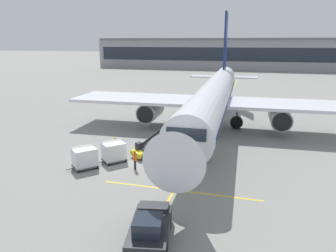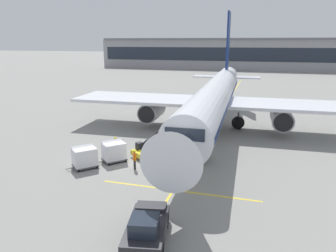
% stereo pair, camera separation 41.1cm
% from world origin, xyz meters
% --- Properties ---
extents(ground_plane, '(600.00, 600.00, 0.00)m').
position_xyz_m(ground_plane, '(0.00, 0.00, 0.00)').
color(ground_plane, gray).
extents(parked_airplane, '(35.64, 45.84, 15.54)m').
position_xyz_m(parked_airplane, '(4.62, 13.13, 3.96)').
color(parked_airplane, silver).
rests_on(parked_airplane, ground).
extents(belt_loader, '(4.12, 4.97, 3.14)m').
position_xyz_m(belt_loader, '(0.26, 2.12, 0.88)').
color(belt_loader, gold).
rests_on(belt_loader, ground).
extents(baggage_cart_lead, '(2.53, 2.55, 1.91)m').
position_xyz_m(baggage_cart_lead, '(-2.55, -0.44, 1.00)').
color(baggage_cart_lead, '#515156').
rests_on(baggage_cart_lead, ground).
extents(baggage_cart_second, '(2.53, 2.55, 1.91)m').
position_xyz_m(baggage_cart_second, '(-4.31, -2.54, 1.00)').
color(baggage_cart_second, '#515156').
rests_on(baggage_cart_second, ground).
extents(pushback_tug, '(2.89, 4.72, 1.83)m').
position_xyz_m(pushback_tug, '(4.51, -11.02, 0.83)').
color(pushback_tug, '#232328').
rests_on(pushback_tug, ground).
extents(ground_crew_by_loader, '(0.31, 0.56, 1.74)m').
position_xyz_m(ground_crew_by_loader, '(-3.22, 1.38, 1.00)').
color(ground_crew_by_loader, black).
rests_on(ground_crew_by_loader, ground).
extents(ground_crew_by_carts, '(0.42, 0.47, 1.74)m').
position_xyz_m(ground_crew_by_carts, '(-0.01, -1.64, 1.00)').
color(ground_crew_by_carts, black).
rests_on(ground_crew_by_carts, ground).
extents(ground_crew_marshaller, '(0.44, 0.44, 1.74)m').
position_xyz_m(ground_crew_marshaller, '(-2.19, 0.48, 1.00)').
color(ground_crew_marshaller, '#333847').
rests_on(ground_crew_marshaller, ground).
extents(safety_cone_engine_keepout, '(0.63, 0.63, 0.72)m').
position_xyz_m(safety_cone_engine_keepout, '(-0.95, 11.21, 0.35)').
color(safety_cone_engine_keepout, black).
rests_on(safety_cone_engine_keepout, ground).
extents(safety_cone_wingtip, '(0.58, 0.58, 0.66)m').
position_xyz_m(safety_cone_wingtip, '(-1.06, 11.41, 0.32)').
color(safety_cone_wingtip, black).
rests_on(safety_cone_wingtip, ground).
extents(apron_guidance_line_lead_in, '(0.20, 110.00, 0.01)m').
position_xyz_m(apron_guidance_line_lead_in, '(4.26, 12.31, 0.00)').
color(apron_guidance_line_lead_in, yellow).
rests_on(apron_guidance_line_lead_in, ground).
extents(apron_guidance_line_stop_bar, '(12.00, 0.20, 0.01)m').
position_xyz_m(apron_guidance_line_stop_bar, '(4.65, -4.61, 0.00)').
color(apron_guidance_line_stop_bar, yellow).
rests_on(apron_guidance_line_stop_bar, ground).
extents(terminal_building, '(120.52, 21.72, 11.95)m').
position_xyz_m(terminal_building, '(4.86, 110.57, 5.92)').
color(terminal_building, '#939399').
rests_on(terminal_building, ground).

